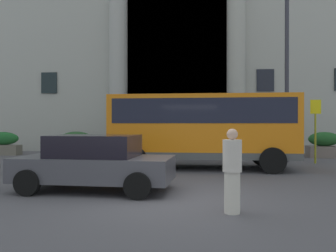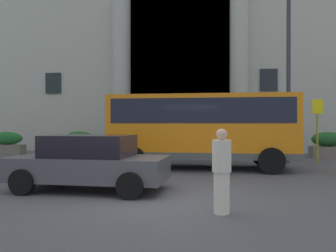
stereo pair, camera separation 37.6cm
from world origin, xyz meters
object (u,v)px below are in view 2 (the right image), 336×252
(hedge_planter_far_east, at_px, (7,144))
(white_taxi_kerbside, at_px, (89,162))
(hedge_planter_entrance_left, at_px, (167,142))
(orange_minibus, at_px, (202,125))
(bus_stop_sign, at_px, (317,124))
(hedge_planter_entrance_right, at_px, (328,146))
(pedestrian_man_red_shirt, at_px, (222,171))
(lamppost_plaza_centre, at_px, (289,49))
(hedge_planter_far_west, at_px, (79,143))

(hedge_planter_far_east, height_order, white_taxi_kerbside, white_taxi_kerbside)
(hedge_planter_entrance_left, bearing_deg, orange_minibus, -67.82)
(bus_stop_sign, height_order, hedge_planter_entrance_right, bus_stop_sign)
(pedestrian_man_red_shirt, distance_m, lamppost_plaza_centre, 10.62)
(hedge_planter_far_east, xyz_separation_m, hedge_planter_far_west, (3.90, 0.68, 0.01))
(hedge_planter_far_east, height_order, hedge_planter_entrance_left, hedge_planter_entrance_left)
(hedge_planter_far_east, distance_m, hedge_planter_far_west, 3.96)
(orange_minibus, height_order, hedge_planter_far_east, orange_minibus)
(bus_stop_sign, relative_size, hedge_planter_entrance_right, 1.68)
(hedge_planter_far_west, distance_m, lamppost_plaza_centre, 11.88)
(pedestrian_man_red_shirt, bearing_deg, white_taxi_kerbside, -131.38)
(orange_minibus, xyz_separation_m, white_taxi_kerbside, (-2.74, -4.71, -0.93))
(orange_minibus, distance_m, hedge_planter_far_east, 11.89)
(bus_stop_sign, bearing_deg, hedge_planter_far_east, 170.71)
(hedge_planter_entrance_left, distance_m, hedge_planter_far_west, 5.06)
(bus_stop_sign, xyz_separation_m, hedge_planter_far_east, (-15.67, 2.56, -1.08))
(hedge_planter_entrance_right, height_order, hedge_planter_far_west, hedge_planter_entrance_right)
(pedestrian_man_red_shirt, relative_size, lamppost_plaza_centre, 0.18)
(orange_minibus, bearing_deg, lamppost_plaza_centre, 35.71)
(hedge_planter_entrance_right, bearing_deg, hedge_planter_far_east, -179.43)
(hedge_planter_entrance_right, height_order, lamppost_plaza_centre, lamppost_plaza_centre)
(lamppost_plaza_centre, bearing_deg, orange_minibus, -145.17)
(hedge_planter_far_east, bearing_deg, hedge_planter_entrance_left, 0.48)
(hedge_planter_entrance_left, xyz_separation_m, pedestrian_man_red_shirt, (2.49, -11.42, 0.03))
(hedge_planter_far_west, bearing_deg, hedge_planter_entrance_left, -6.89)
(bus_stop_sign, height_order, hedge_planter_far_west, bus_stop_sign)
(white_taxi_kerbside, relative_size, lamppost_plaza_centre, 0.46)
(pedestrian_man_red_shirt, bearing_deg, hedge_planter_entrance_left, -178.68)
(pedestrian_man_red_shirt, xyz_separation_m, lamppost_plaza_centre, (3.18, 9.22, 4.19))
(lamppost_plaza_centre, bearing_deg, bus_stop_sign, -22.15)
(orange_minibus, bearing_deg, hedge_planter_entrance_left, 113.06)
(orange_minibus, height_order, pedestrian_man_red_shirt, orange_minibus)
(hedge_planter_entrance_left, height_order, pedestrian_man_red_shirt, pedestrian_man_red_shirt)
(white_taxi_kerbside, bearing_deg, hedge_planter_entrance_left, 88.51)
(hedge_planter_entrance_right, distance_m, white_taxi_kerbside, 13.04)
(hedge_planter_entrance_left, height_order, lamppost_plaza_centre, lamppost_plaza_centre)
(hedge_planter_entrance_left, height_order, hedge_planter_far_west, hedge_planter_entrance_left)
(orange_minibus, xyz_separation_m, hedge_planter_far_west, (-6.97, 5.39, -1.04))
(orange_minibus, height_order, hedge_planter_far_west, orange_minibus)
(white_taxi_kerbside, relative_size, pedestrian_man_red_shirt, 2.50)
(hedge_planter_far_east, xyz_separation_m, hedge_planter_entrance_right, (16.96, 0.17, 0.01))
(hedge_planter_far_east, relative_size, hedge_planter_entrance_left, 1.20)
(hedge_planter_far_east, xyz_separation_m, white_taxi_kerbside, (8.13, -9.42, 0.11))
(hedge_planter_far_west, relative_size, pedestrian_man_red_shirt, 1.14)
(lamppost_plaza_centre, bearing_deg, pedestrian_man_red_shirt, -109.00)
(hedge_planter_far_east, distance_m, hedge_planter_entrance_left, 8.91)
(bus_stop_sign, distance_m, hedge_planter_entrance_right, 3.20)
(hedge_planter_entrance_right, distance_m, pedestrian_man_red_shirt, 12.78)
(bus_stop_sign, distance_m, hedge_planter_far_west, 12.26)
(hedge_planter_far_west, bearing_deg, lamppost_plaza_centre, -14.69)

